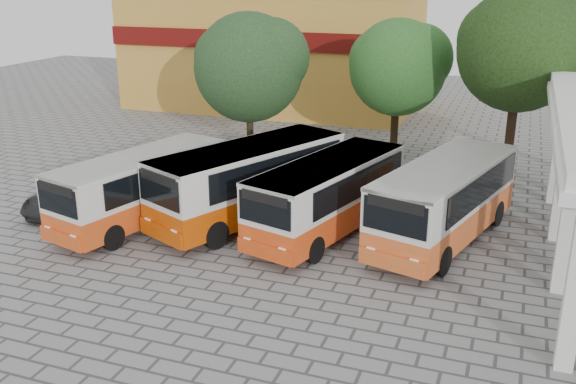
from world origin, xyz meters
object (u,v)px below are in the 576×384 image
at_px(parked_car, 71,195).
at_px(bus_far_right, 445,197).
at_px(bus_centre_left, 250,178).
at_px(bus_far_left, 142,184).
at_px(bus_centre_right, 328,193).

bearing_deg(parked_car, bus_far_right, 4.90).
bearing_deg(bus_centre_left, bus_far_left, -132.34).
bearing_deg(bus_far_right, bus_centre_right, -154.85).
relative_size(bus_centre_right, bus_far_right, 0.95).
bearing_deg(bus_centre_right, parked_car, -158.03).
height_order(bus_far_right, parked_car, bus_far_right).
distance_m(bus_far_right, parked_car, 15.11).
xyz_separation_m(bus_far_left, bus_centre_left, (3.83, 1.67, 0.17)).
bearing_deg(bus_centre_right, bus_far_left, -152.70).
relative_size(bus_centre_left, parked_car, 1.96).
distance_m(bus_far_left, bus_centre_left, 4.18).
height_order(bus_centre_right, bus_far_right, bus_far_right).
distance_m(bus_centre_left, parked_car, 7.71).
bearing_deg(bus_centre_right, bus_centre_left, -167.80).
xyz_separation_m(bus_far_left, parked_car, (-3.66, 0.26, -0.94)).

